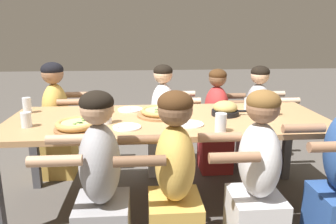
{
  "coord_description": "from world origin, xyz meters",
  "views": [
    {
      "loc": [
        -0.2,
        -2.49,
        1.46
      ],
      "look_at": [
        0.0,
        0.0,
        0.81
      ],
      "focal_mm": 35.0,
      "sensor_mm": 36.0,
      "label": 1
    }
  ],
  "objects_px": {
    "drinking_glass_b": "(275,109)",
    "drinking_glass_e": "(103,107)",
    "skillet_bowl": "(225,109)",
    "drinking_glass_f": "(248,105)",
    "pizza_board_main": "(77,125)",
    "diner_far_right": "(257,123)",
    "diner_far_center": "(164,124)",
    "empty_plate_b": "(127,127)",
    "diner_near_midleft": "(101,191)",
    "diner_near_midright": "(257,186)",
    "diner_far_left": "(57,124)",
    "diner_near_center": "(174,188)",
    "diner_far_midright": "(216,126)",
    "empty_plate_a": "(190,124)",
    "pizza_board_second": "(160,112)",
    "drinking_glass_c": "(106,115)",
    "drinking_glass_d": "(26,120)",
    "drinking_glass_a": "(221,124)",
    "drinking_glass_g": "(27,106)",
    "empty_plate_c": "(130,109)"
  },
  "relations": [
    {
      "from": "drinking_glass_b",
      "to": "drinking_glass_e",
      "type": "distance_m",
      "value": 1.42
    },
    {
      "from": "empty_plate_a",
      "to": "diner_far_right",
      "type": "bearing_deg",
      "value": 46.66
    },
    {
      "from": "diner_near_center",
      "to": "diner_near_midleft",
      "type": "bearing_deg",
      "value": 90.0
    },
    {
      "from": "empty_plate_b",
      "to": "pizza_board_second",
      "type": "bearing_deg",
      "value": 50.62
    },
    {
      "from": "pizza_board_main",
      "to": "diner_near_midright",
      "type": "bearing_deg",
      "value": -20.45
    },
    {
      "from": "diner_far_midright",
      "to": "diner_far_left",
      "type": "bearing_deg",
      "value": -90.0
    },
    {
      "from": "drinking_glass_c",
      "to": "diner_far_right",
      "type": "distance_m",
      "value": 1.7
    },
    {
      "from": "pizza_board_main",
      "to": "diner_far_right",
      "type": "bearing_deg",
      "value": 30.14
    },
    {
      "from": "drinking_glass_f",
      "to": "diner_near_midright",
      "type": "bearing_deg",
      "value": -103.8
    },
    {
      "from": "diner_near_center",
      "to": "diner_far_right",
      "type": "bearing_deg",
      "value": -35.93
    },
    {
      "from": "empty_plate_b",
      "to": "drinking_glass_f",
      "type": "xyz_separation_m",
      "value": [
        1.03,
        0.46,
        0.04
      ]
    },
    {
      "from": "skillet_bowl",
      "to": "drinking_glass_g",
      "type": "distance_m",
      "value": 1.65
    },
    {
      "from": "drinking_glass_c",
      "to": "drinking_glass_g",
      "type": "bearing_deg",
      "value": 152.5
    },
    {
      "from": "drinking_glass_b",
      "to": "drinking_glass_f",
      "type": "distance_m",
      "value": 0.25
    },
    {
      "from": "diner_far_left",
      "to": "diner_near_midleft",
      "type": "bearing_deg",
      "value": 23.0
    },
    {
      "from": "empty_plate_b",
      "to": "diner_near_center",
      "type": "bearing_deg",
      "value": -56.89
    },
    {
      "from": "pizza_board_second",
      "to": "diner_far_midright",
      "type": "bearing_deg",
      "value": 45.23
    },
    {
      "from": "drinking_glass_c",
      "to": "pizza_board_second",
      "type": "bearing_deg",
      "value": 24.19
    },
    {
      "from": "diner_near_midleft",
      "to": "diner_far_midright",
      "type": "bearing_deg",
      "value": -36.18
    },
    {
      "from": "pizza_board_main",
      "to": "diner_near_midright",
      "type": "distance_m",
      "value": 1.26
    },
    {
      "from": "diner_far_left",
      "to": "drinking_glass_d",
      "type": "bearing_deg",
      "value": 0.79
    },
    {
      "from": "drinking_glass_a",
      "to": "drinking_glass_d",
      "type": "bearing_deg",
      "value": 170.4
    },
    {
      "from": "drinking_glass_d",
      "to": "diner_near_midleft",
      "type": "distance_m",
      "value": 0.84
    },
    {
      "from": "diner_far_left",
      "to": "drinking_glass_b",
      "type": "bearing_deg",
      "value": 70.7
    },
    {
      "from": "empty_plate_a",
      "to": "diner_far_center",
      "type": "distance_m",
      "value": 0.94
    },
    {
      "from": "drinking_glass_b",
      "to": "pizza_board_main",
      "type": "bearing_deg",
      "value": -169.63
    },
    {
      "from": "diner_far_right",
      "to": "diner_far_left",
      "type": "bearing_deg",
      "value": -90.0
    },
    {
      "from": "drinking_glass_a",
      "to": "diner_near_midleft",
      "type": "relative_size",
      "value": 0.12
    },
    {
      "from": "diner_near_center",
      "to": "diner_far_center",
      "type": "height_order",
      "value": "diner_near_center"
    },
    {
      "from": "empty_plate_b",
      "to": "diner_far_right",
      "type": "distance_m",
      "value": 1.62
    },
    {
      "from": "drinking_glass_b",
      "to": "drinking_glass_e",
      "type": "bearing_deg",
      "value": 173.09
    },
    {
      "from": "empty_plate_a",
      "to": "drinking_glass_b",
      "type": "bearing_deg",
      "value": 16.66
    },
    {
      "from": "diner_near_midleft",
      "to": "drinking_glass_d",
      "type": "bearing_deg",
      "value": 47.18
    },
    {
      "from": "diner_near_center",
      "to": "diner_far_midright",
      "type": "height_order",
      "value": "diner_near_center"
    },
    {
      "from": "skillet_bowl",
      "to": "diner_near_midleft",
      "type": "bearing_deg",
      "value": -141.37
    },
    {
      "from": "pizza_board_second",
      "to": "empty_plate_b",
      "type": "relative_size",
      "value": 1.86
    },
    {
      "from": "skillet_bowl",
      "to": "diner_near_midright",
      "type": "bearing_deg",
      "value": -88.28
    },
    {
      "from": "drinking_glass_d",
      "to": "drinking_glass_e",
      "type": "bearing_deg",
      "value": 34.56
    },
    {
      "from": "pizza_board_main",
      "to": "diner_far_right",
      "type": "relative_size",
      "value": 0.29
    },
    {
      "from": "drinking_glass_a",
      "to": "diner_near_center",
      "type": "distance_m",
      "value": 0.55
    },
    {
      "from": "drinking_glass_a",
      "to": "diner_far_midright",
      "type": "relative_size",
      "value": 0.13
    },
    {
      "from": "skillet_bowl",
      "to": "drinking_glass_f",
      "type": "distance_m",
      "value": 0.3
    },
    {
      "from": "empty_plate_b",
      "to": "diner_near_midleft",
      "type": "xyz_separation_m",
      "value": [
        -0.14,
        -0.45,
        -0.26
      ]
    },
    {
      "from": "pizza_board_second",
      "to": "skillet_bowl",
      "type": "xyz_separation_m",
      "value": [
        0.53,
        -0.02,
        0.02
      ]
    },
    {
      "from": "diner_far_right",
      "to": "diner_far_center",
      "type": "bearing_deg",
      "value": -90.0
    },
    {
      "from": "empty_plate_a",
      "to": "diner_far_midright",
      "type": "relative_size",
      "value": 0.2
    },
    {
      "from": "empty_plate_c",
      "to": "diner_far_center",
      "type": "relative_size",
      "value": 0.19
    },
    {
      "from": "empty_plate_c",
      "to": "empty_plate_b",
      "type": "bearing_deg",
      "value": -90.76
    },
    {
      "from": "pizza_board_second",
      "to": "drinking_glass_c",
      "type": "distance_m",
      "value": 0.45
    },
    {
      "from": "drinking_glass_e",
      "to": "diner_far_left",
      "type": "relative_size",
      "value": 0.1
    }
  ]
}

